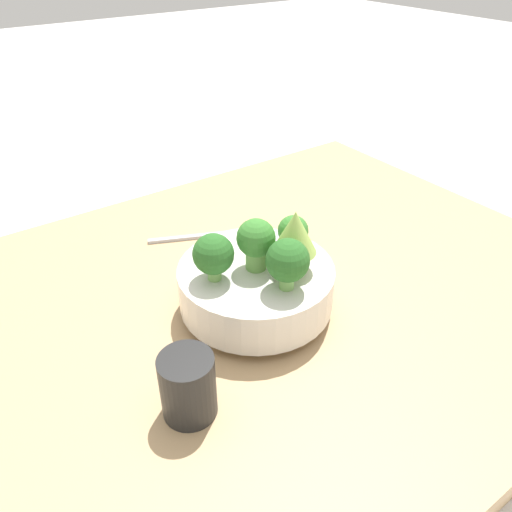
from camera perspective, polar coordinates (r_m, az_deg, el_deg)
The scene contains 10 objects.
ground_plane at distance 0.80m, azimuth -2.37°, elevation -8.01°, with size 6.00×6.00×0.00m, color silver.
table at distance 0.79m, azimuth -2.41°, elevation -6.77°, with size 1.19×0.83×0.05m.
bowl at distance 0.73m, azimuth 0.00°, elevation -3.44°, with size 0.23×0.23×0.08m.
broccoli_floret_center at distance 0.69m, azimuth 0.00°, elevation 1.73°, with size 0.05×0.05×0.08m.
broccoli_floret_back at distance 0.65m, azimuth 3.63°, elevation -0.61°, with size 0.06×0.06×0.07m.
romanesco_piece_far at distance 0.68m, azimuth 4.45°, elevation 2.43°, with size 0.06×0.06×0.09m.
broccoli_floret_right at distance 0.67m, azimuth -4.89°, elevation 0.13°, with size 0.06×0.06×0.07m.
broccoli_floret_left at distance 0.73m, azimuth 4.25°, elevation 2.79°, with size 0.05×0.05×0.06m.
cup at distance 0.60m, azimuth -7.78°, elevation -14.51°, with size 0.07×0.07×0.09m.
fork at distance 0.93m, azimuth -6.88°, elevation 2.21°, with size 0.16×0.08×0.01m.
Camera 1 is at (0.32, 0.50, 0.54)m, focal length 35.00 mm.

